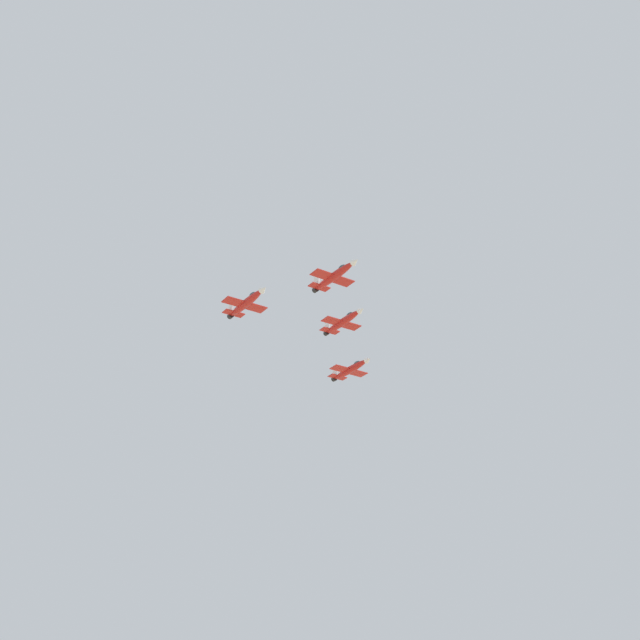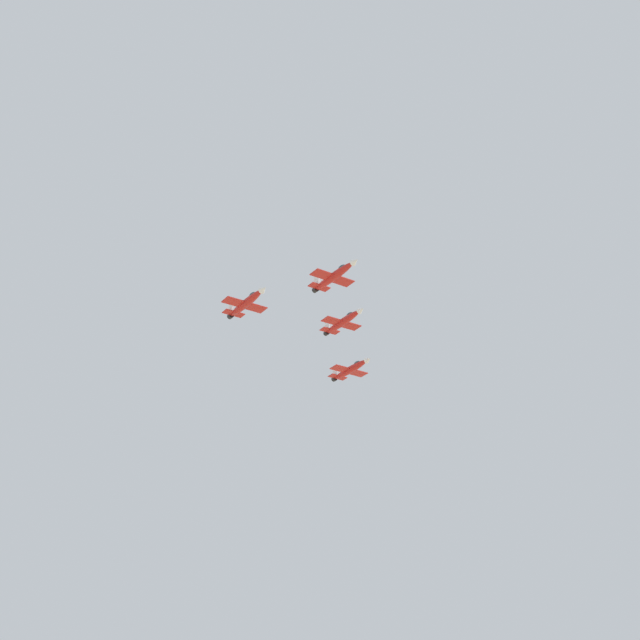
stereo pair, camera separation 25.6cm
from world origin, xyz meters
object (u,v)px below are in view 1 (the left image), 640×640
Objects in this scene: jet_right_wingman at (246,303)px; jet_left_outer at (350,369)px; jet_lead at (334,276)px; jet_left_wingman at (343,322)px.

jet_right_wingman is 41.48m from jet_left_outer.
jet_lead is at bearing 40.97° from jet_right_wingman.
jet_left_wingman is 0.97× the size of jet_left_outer.
jet_left_wingman reaches higher than jet_right_wingman.
jet_left_wingman is (-19.09, -5.51, -1.07)m from jet_lead.
jet_left_wingman is 20.20m from jet_left_outer.
jet_left_wingman is 25.86m from jet_right_wingman.
jet_right_wingman reaches higher than jet_left_outer.
jet_left_outer is at bearing 112.01° from jet_right_wingman.
jet_right_wingman is 1.00× the size of jet_left_outer.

